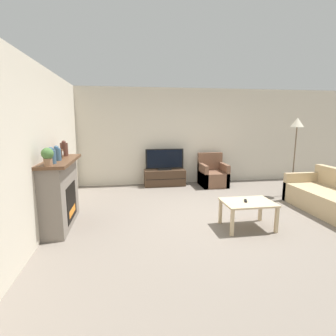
{
  "coord_description": "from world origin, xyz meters",
  "views": [
    {
      "loc": [
        -1.65,
        -4.64,
        1.82
      ],
      "look_at": [
        -0.82,
        0.58,
        0.85
      ],
      "focal_mm": 28.0,
      "sensor_mm": 36.0,
      "label": 1
    }
  ],
  "objects": [
    {
      "name": "mantel_vase_right",
      "position": [
        -2.78,
        0.37,
        1.3
      ],
      "size": [
        0.13,
        0.13,
        0.29
      ],
      "color": "#512D23",
      "rests_on": "fireplace"
    },
    {
      "name": "tv",
      "position": [
        -0.61,
        2.46,
        0.72
      ],
      "size": [
        1.06,
        0.18,
        0.59
      ],
      "color": "black",
      "rests_on": "tv_stand"
    },
    {
      "name": "tv_stand",
      "position": [
        -0.61,
        2.46,
        0.23
      ],
      "size": [
        1.14,
        0.43,
        0.45
      ],
      "color": "#422D1E",
      "rests_on": "ground"
    },
    {
      "name": "floor_lamp",
      "position": [
        2.34,
        1.05,
        1.61
      ],
      "size": [
        0.3,
        0.3,
        1.88
      ],
      "color": "black",
      "rests_on": "ground"
    },
    {
      "name": "armchair",
      "position": [
        0.72,
        2.27,
        0.29
      ],
      "size": [
        0.7,
        0.76,
        0.9
      ],
      "color": "brown",
      "rests_on": "ground"
    },
    {
      "name": "coffee_table",
      "position": [
        0.35,
        -0.67,
        0.4
      ],
      "size": [
        0.84,
        0.61,
        0.47
      ],
      "color": "#CCB289",
      "rests_on": "ground"
    },
    {
      "name": "ground_plane",
      "position": [
        0.0,
        0.0,
        0.0
      ],
      "size": [
        24.0,
        24.0,
        0.0
      ],
      "primitive_type": "plane",
      "color": "slate"
    },
    {
      "name": "remote",
      "position": [
        0.32,
        -0.65,
        0.48
      ],
      "size": [
        0.09,
        0.15,
        0.02
      ],
      "rotation": [
        0.0,
        0.0,
        -0.37
      ],
      "color": "black",
      "rests_on": "coffee_table"
    },
    {
      "name": "mantel_clock",
      "position": [
        -2.78,
        0.08,
        1.24
      ],
      "size": [
        0.08,
        0.11,
        0.15
      ],
      "color": "brown",
      "rests_on": "fireplace"
    },
    {
      "name": "mantel_vase_left",
      "position": [
        -2.78,
        -0.5,
        1.28
      ],
      "size": [
        0.14,
        0.14,
        0.25
      ],
      "color": "#385670",
      "rests_on": "fireplace"
    },
    {
      "name": "wall_back",
      "position": [
        0.0,
        2.74,
        1.35
      ],
      "size": [
        12.0,
        0.06,
        2.7
      ],
      "color": "beige",
      "rests_on": "ground"
    },
    {
      "name": "potted_plant",
      "position": [
        -2.78,
        -0.68,
        1.32
      ],
      "size": [
        0.17,
        0.17,
        0.26
      ],
      "color": "#936B4C",
      "rests_on": "fireplace"
    },
    {
      "name": "wall_left",
      "position": [
        -3.0,
        0.0,
        1.35
      ],
      "size": [
        0.06,
        12.0,
        2.7
      ],
      "color": "beige",
      "rests_on": "ground"
    },
    {
      "name": "mantel_vase_centre_left",
      "position": [
        -2.78,
        -0.17,
        1.28
      ],
      "size": [
        0.14,
        0.14,
        0.25
      ],
      "color": "#385670",
      "rests_on": "fireplace"
    },
    {
      "name": "fireplace",
      "position": [
        -2.79,
        -0.06,
        0.59
      ],
      "size": [
        0.47,
        1.44,
        1.17
      ],
      "color": "slate",
      "rests_on": "ground"
    }
  ]
}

